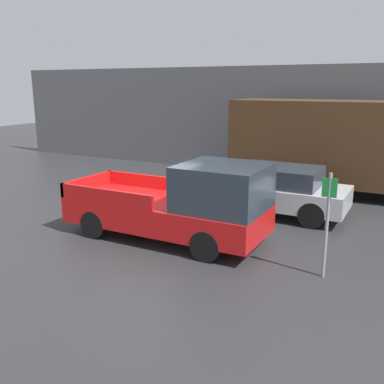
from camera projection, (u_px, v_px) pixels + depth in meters
ground_plane at (145, 228)px, 12.19m from camera, size 60.00×60.00×0.00m
building_wall at (256, 121)px, 19.33m from camera, size 28.00×0.15×4.79m
pickup_truck at (182, 205)px, 10.99m from camera, size 5.34×2.09×2.12m
car at (276, 189)px, 13.37m from camera, size 4.38×2.00×1.52m
delivery_truck at (326, 144)px, 15.96m from camera, size 7.65×2.49×3.42m
parking_sign at (327, 220)px, 8.81m from camera, size 0.30×0.07×2.25m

